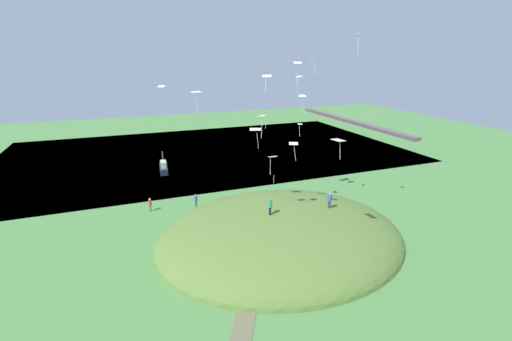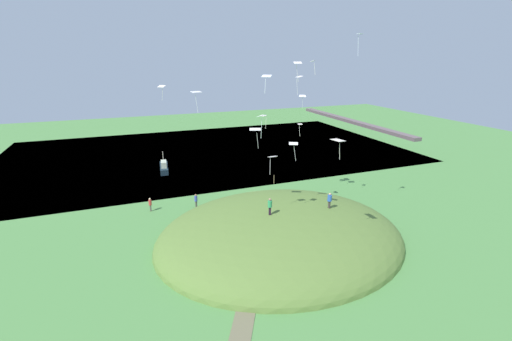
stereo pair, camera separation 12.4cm
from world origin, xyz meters
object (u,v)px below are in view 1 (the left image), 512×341
kite_2 (338,141)px  kite_13 (294,145)px  person_watching_kites (270,205)px  person_near_shore (330,199)px  kite_0 (162,87)px  kite_12 (360,37)px  kite_14 (196,93)px  kite_3 (300,125)px  kite_7 (272,158)px  mooring_post (274,179)px  kite_5 (303,97)px  boat_on_lake (164,167)px  kite_10 (298,64)px  kite_11 (262,118)px  kite_8 (255,130)px  kite_4 (263,116)px  kite_6 (313,62)px  person_with_child (150,203)px  kite_1 (299,78)px  person_on_hilltop (196,199)px  kite_9 (267,77)px

kite_2 → kite_13: (-8.34, 0.08, -2.25)m
person_watching_kites → person_near_shore: 6.97m
kite_0 → kite_12: (10.46, 18.29, 5.14)m
person_near_shore → kite_14: bearing=49.7°
kite_3 → kite_13: size_ratio=0.74×
kite_7 → mooring_post: kite_7 is taller
person_watching_kites → mooring_post: size_ratio=1.40×
person_near_shore → kite_13: bearing=41.1°
kite_0 → kite_5: (2.02, 16.76, -1.48)m
boat_on_lake → kite_13: 30.15m
kite_10 → kite_11: 11.65m
kite_2 → kite_10: 13.68m
person_watching_kites → kite_14: bearing=148.3°
person_watching_kites → kite_10: kite_10 is taller
kite_12 → kite_8: bearing=-103.8°
person_near_shore → kite_12: (-0.80, 2.67, 16.56)m
kite_4 → kite_13: 10.96m
kite_2 → kite_6: 12.21m
kite_7 → person_with_child: bearing=-137.3°
kite_10 → kite_6: bearing=22.2°
kite_1 → kite_4: 7.82m
person_on_hilltop → kite_0: kite_0 is taller
kite_4 → kite_8: 11.64m
person_near_shore → kite_12: size_ratio=0.84×
kite_6 → kite_11: bearing=-54.8°
person_with_child → kite_13: (10.13, 14.90, 8.64)m
kite_0 → kite_12: bearing=60.2°
kite_3 → kite_11: 11.03m
person_near_shore → kite_5: 13.63m
kite_8 → kite_12: 13.79m
person_with_child → kite_12: 30.98m
person_on_hilltop → person_near_shore: bearing=-173.1°
person_on_hilltop → kite_2: 22.64m
person_with_child → kite_14: kite_14 is taller
kite_7 → kite_14: bearing=-143.1°
boat_on_lake → kite_11: bearing=16.1°
kite_8 → kite_13: bearing=84.6°
kite_0 → kite_12: 21.68m
kite_8 → person_with_child: bearing=-132.4°
kite_7 → kite_13: (-2.25, 3.46, 0.53)m
person_on_hilltop → person_watching_kites: bearing=165.7°
kite_9 → kite_14: (-10.93, -3.68, -2.15)m
kite_6 → kite_7: kite_6 is taller
kite_0 → kite_1: bearing=80.0°
person_on_hilltop → kite_9: kite_9 is taller
kite_9 → kite_10: bearing=140.7°
person_with_child → kite_6: kite_6 is taller
kite_4 → kite_13: (10.85, -0.85, -1.35)m
kite_0 → kite_11: (12.45, 7.13, -1.89)m
kite_0 → kite_5: size_ratio=1.01×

